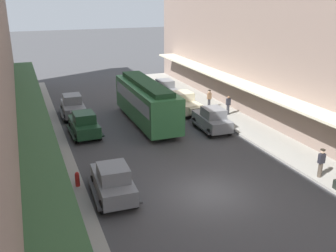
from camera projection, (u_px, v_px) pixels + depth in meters
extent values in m
plane|color=#424244|center=(210.00, 194.00, 19.74)|extent=(200.00, 200.00, 0.00)
cube|color=#99968E|center=(63.00, 223.00, 17.10)|extent=(3.00, 60.00, 0.15)
cube|color=#99968E|center=(323.00, 169.00, 22.33)|extent=(3.00, 60.00, 0.15)
cube|color=#335933|center=(42.00, 166.00, 15.93)|extent=(1.80, 54.00, 0.16)
cube|color=slate|center=(113.00, 184.00, 19.20)|extent=(1.86, 3.97, 0.80)
cube|color=slate|center=(113.00, 173.00, 18.73)|extent=(1.51, 1.76, 0.70)
cube|color=#8C9EA8|center=(113.00, 173.00, 18.73)|extent=(1.43, 1.72, 0.42)
cube|color=slate|center=(105.00, 166.00, 21.08)|extent=(0.95, 0.40, 0.52)
cube|color=#393A3D|center=(95.00, 192.00, 19.01)|extent=(0.38, 3.52, 0.12)
cube|color=#393A3D|center=(131.00, 186.00, 19.60)|extent=(0.38, 3.52, 0.12)
cylinder|color=black|center=(93.00, 181.00, 20.29)|extent=(0.25, 0.69, 0.68)
cylinder|color=black|center=(123.00, 177.00, 20.80)|extent=(0.25, 0.69, 0.68)
cylinder|color=black|center=(102.00, 207.00, 17.86)|extent=(0.25, 0.69, 0.68)
cylinder|color=black|center=(135.00, 201.00, 18.37)|extent=(0.25, 0.69, 0.68)
cube|color=slate|center=(164.00, 90.00, 37.87)|extent=(1.75, 3.92, 0.80)
cube|color=slate|center=(165.00, 83.00, 37.40)|extent=(1.46, 1.72, 0.70)
cube|color=#8C9EA8|center=(165.00, 83.00, 37.40)|extent=(1.39, 1.68, 0.42)
cube|color=slate|center=(157.00, 85.00, 39.73)|extent=(0.94, 0.37, 0.52)
cube|color=#393A3D|center=(155.00, 94.00, 37.66)|extent=(0.28, 3.51, 0.12)
cube|color=#393A3D|center=(173.00, 92.00, 38.30)|extent=(0.28, 3.51, 0.12)
cylinder|color=black|center=(152.00, 92.00, 38.93)|extent=(0.23, 0.68, 0.68)
cylinder|color=black|center=(167.00, 90.00, 39.48)|extent=(0.23, 0.68, 0.68)
cylinder|color=black|center=(161.00, 98.00, 36.53)|extent=(0.23, 0.68, 0.68)
cylinder|color=black|center=(177.00, 97.00, 37.07)|extent=(0.23, 0.68, 0.68)
cube|color=slate|center=(212.00, 121.00, 28.66)|extent=(1.89, 3.98, 0.80)
cube|color=slate|center=(213.00, 113.00, 28.19)|extent=(1.52, 1.77, 0.70)
cube|color=#8C9EA8|center=(213.00, 113.00, 28.19)|extent=(1.45, 1.73, 0.42)
cube|color=slate|center=(201.00, 113.00, 30.55)|extent=(0.95, 0.41, 0.52)
cube|color=#393A3D|center=(200.00, 126.00, 28.48)|extent=(0.41, 3.52, 0.12)
cube|color=#393A3D|center=(223.00, 124.00, 29.06)|extent=(0.41, 3.52, 0.12)
cylinder|color=black|center=(195.00, 122.00, 29.77)|extent=(0.25, 0.69, 0.68)
cylinder|color=black|center=(213.00, 120.00, 30.26)|extent=(0.25, 0.69, 0.68)
cylinder|color=black|center=(209.00, 133.00, 27.33)|extent=(0.25, 0.69, 0.68)
cylinder|color=black|center=(229.00, 131.00, 27.82)|extent=(0.25, 0.69, 0.68)
cube|color=slate|center=(73.00, 108.00, 31.94)|extent=(1.80, 3.94, 0.80)
cube|color=slate|center=(72.00, 99.00, 31.92)|extent=(1.48, 1.74, 0.70)
cube|color=#8C9EA8|center=(72.00, 99.00, 31.92)|extent=(1.41, 1.70, 0.42)
cube|color=slate|center=(76.00, 115.00, 30.04)|extent=(0.94, 0.38, 0.52)
cube|color=#393A3D|center=(85.00, 111.00, 32.36)|extent=(0.33, 3.51, 0.12)
cube|color=#393A3D|center=(62.00, 113.00, 31.74)|extent=(0.33, 3.51, 0.12)
cylinder|color=black|center=(86.00, 116.00, 31.13)|extent=(0.24, 0.69, 0.68)
cylinder|color=black|center=(65.00, 118.00, 30.60)|extent=(0.24, 0.69, 0.68)
cylinder|color=black|center=(81.00, 107.00, 33.55)|extent=(0.24, 0.69, 0.68)
cylinder|color=black|center=(62.00, 109.00, 33.02)|extent=(0.24, 0.69, 0.68)
cube|color=#193D23|center=(84.00, 126.00, 27.58)|extent=(1.76, 3.93, 0.80)
cube|color=#193D23|center=(84.00, 117.00, 27.12)|extent=(1.47, 1.72, 0.70)
cube|color=#8C9EA8|center=(84.00, 117.00, 27.12)|extent=(1.40, 1.69, 0.42)
cube|color=#193D23|center=(79.00, 117.00, 29.42)|extent=(0.94, 0.38, 0.52)
cube|color=black|center=(71.00, 132.00, 27.35)|extent=(0.30, 3.51, 0.12)
cube|color=black|center=(97.00, 129.00, 28.03)|extent=(0.30, 3.51, 0.12)
cylinder|color=black|center=(71.00, 127.00, 28.61)|extent=(0.23, 0.68, 0.68)
cylinder|color=black|center=(92.00, 124.00, 29.20)|extent=(0.23, 0.68, 0.68)
cylinder|color=black|center=(77.00, 139.00, 26.23)|extent=(0.23, 0.68, 0.68)
cylinder|color=black|center=(100.00, 136.00, 26.82)|extent=(0.23, 0.68, 0.68)
cube|color=beige|center=(184.00, 105.00, 32.89)|extent=(1.72, 3.91, 0.80)
cube|color=beige|center=(183.00, 96.00, 32.86)|extent=(1.45, 1.71, 0.70)
cube|color=#8C9EA8|center=(183.00, 96.00, 32.86)|extent=(1.37, 1.67, 0.42)
cube|color=beige|center=(195.00, 111.00, 31.01)|extent=(0.94, 0.36, 0.52)
cube|color=#6D6856|center=(194.00, 107.00, 33.33)|extent=(0.25, 3.51, 0.12)
cube|color=#6D6856|center=(174.00, 109.00, 32.66)|extent=(0.25, 3.51, 0.12)
cylinder|color=black|center=(199.00, 112.00, 32.11)|extent=(0.22, 0.68, 0.68)
cylinder|color=black|center=(182.00, 115.00, 31.54)|extent=(0.22, 0.68, 0.68)
cylinder|color=black|center=(186.00, 104.00, 34.50)|extent=(0.22, 0.68, 0.68)
cylinder|color=black|center=(170.00, 106.00, 33.93)|extent=(0.22, 0.68, 0.68)
cube|color=#33723F|center=(146.00, 102.00, 29.92)|extent=(2.55, 9.61, 2.70)
cube|color=#1C3F23|center=(146.00, 83.00, 29.42)|extent=(1.55, 8.65, 0.36)
cube|color=#8C9EA8|center=(146.00, 97.00, 29.77)|extent=(2.57, 8.85, 0.95)
cube|color=black|center=(137.00, 111.00, 32.97)|extent=(2.01, 1.21, 0.40)
cube|color=black|center=(159.00, 132.00, 27.91)|extent=(2.01, 1.21, 0.40)
cylinder|color=#B21E19|center=(77.00, 180.00, 20.11)|extent=(0.24, 0.24, 0.70)
sphere|color=#B21E19|center=(77.00, 174.00, 19.99)|extent=(0.20, 0.20, 0.20)
cylinder|color=#4C4238|center=(34.00, 124.00, 28.53)|extent=(0.24, 0.24, 0.85)
cube|color=#8C6647|center=(33.00, 115.00, 28.30)|extent=(0.36, 0.22, 0.56)
sphere|color=brown|center=(32.00, 110.00, 28.17)|extent=(0.22, 0.22, 0.22)
cylinder|color=#2D2D33|center=(209.00, 104.00, 33.84)|extent=(0.24, 0.24, 0.85)
cube|color=#8C6647|center=(209.00, 96.00, 33.61)|extent=(0.36, 0.22, 0.56)
sphere|color=tan|center=(209.00, 92.00, 33.48)|extent=(0.22, 0.22, 0.22)
cylinder|color=black|center=(210.00, 90.00, 33.44)|extent=(0.28, 0.28, 0.04)
cylinder|color=#2D2D33|center=(228.00, 110.00, 32.05)|extent=(0.24, 0.24, 0.85)
cube|color=#26262D|center=(228.00, 102.00, 31.82)|extent=(0.36, 0.22, 0.56)
sphere|color=brown|center=(229.00, 97.00, 31.68)|extent=(0.22, 0.22, 0.22)
cylinder|color=#4C4238|center=(320.00, 170.00, 21.10)|extent=(0.24, 0.24, 0.85)
cube|color=#26262D|center=(322.00, 158.00, 20.86)|extent=(0.36, 0.22, 0.56)
sphere|color=beige|center=(323.00, 152.00, 20.73)|extent=(0.22, 0.22, 0.22)
cylinder|color=black|center=(323.00, 150.00, 20.69)|extent=(0.28, 0.28, 0.04)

